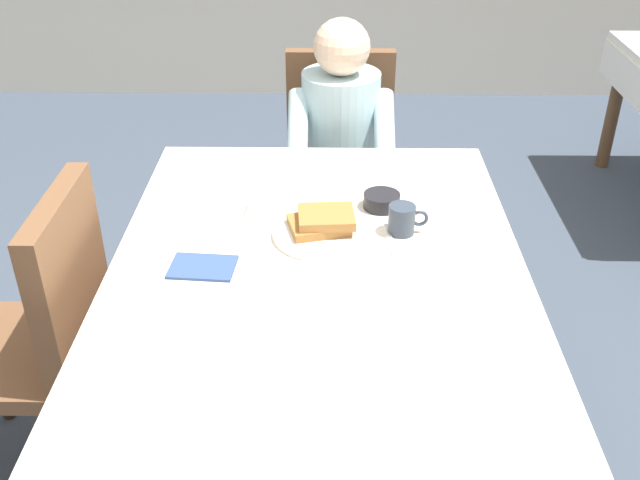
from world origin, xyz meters
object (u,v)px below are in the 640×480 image
object	(u,v)px
spoon_near_edge	(327,301)
fork_left_of_plate	(254,238)
chair_left_side	(44,325)
plate_breakfast	(322,233)
chair_diner	(340,153)
bowl_butter	(382,201)
diner_person	(340,137)
cup_coffee	(402,219)
breakfast_stack	(322,221)
dining_table_main	(318,293)
syrup_pitcher	(252,209)
knife_right_of_plate	(390,239)

from	to	relation	value
spoon_near_edge	fork_left_of_plate	bearing A→B (deg)	133.13
chair_left_side	plate_breakfast	world-z (taller)	chair_left_side
chair_diner	bowl_butter	distance (m)	0.89
diner_person	cup_coffee	xyz separation A→B (m)	(0.16, -0.84, 0.11)
bowl_butter	breakfast_stack	bearing A→B (deg)	-138.40
dining_table_main	spoon_near_edge	distance (m)	0.19
chair_diner	spoon_near_edge	world-z (taller)	chair_diner
chair_left_side	fork_left_of_plate	bearing A→B (deg)	-77.66
spoon_near_edge	chair_left_side	bearing A→B (deg)	176.56
fork_left_of_plate	bowl_butter	bearing A→B (deg)	-55.83
syrup_pitcher	chair_left_side	bearing A→B (deg)	-157.64
dining_table_main	spoon_near_edge	size ratio (longest dim) A/B	10.16
knife_right_of_plate	dining_table_main	bearing A→B (deg)	118.72
fork_left_of_plate	plate_breakfast	bearing A→B (deg)	-77.20
chair_left_side	fork_left_of_plate	size ratio (longest dim) A/B	5.17
plate_breakfast	knife_right_of_plate	size ratio (longest dim) A/B	1.40
spoon_near_edge	bowl_butter	bearing A→B (deg)	79.93
fork_left_of_plate	cup_coffee	bearing A→B (deg)	-77.39
chair_diner	syrup_pitcher	xyz separation A→B (m)	(-0.27, -0.93, 0.25)
diner_person	syrup_pitcher	size ratio (longest dim) A/B	14.00
diner_person	plate_breakfast	distance (m)	0.87
plate_breakfast	bowl_butter	distance (m)	0.25
diner_person	fork_left_of_plate	distance (m)	0.92
plate_breakfast	fork_left_of_plate	xyz separation A→B (m)	(-0.19, -0.02, -0.01)
cup_coffee	knife_right_of_plate	bearing A→B (deg)	-129.65
chair_left_side	syrup_pitcher	size ratio (longest dim) A/B	11.62
cup_coffee	spoon_near_edge	distance (m)	0.40
breakfast_stack	knife_right_of_plate	world-z (taller)	breakfast_stack
chair_diner	bowl_butter	bearing A→B (deg)	97.75
syrup_pitcher	breakfast_stack	bearing A→B (deg)	-19.94
chair_diner	chair_left_side	xyz separation A→B (m)	(-0.84, -1.17, 0.00)
spoon_near_edge	knife_right_of_plate	bearing A→B (deg)	67.65
chair_diner	bowl_butter	world-z (taller)	chair_diner
chair_left_side	knife_right_of_plate	xyz separation A→B (m)	(0.97, 0.13, 0.21)
dining_table_main	bowl_butter	distance (m)	0.39
cup_coffee	spoon_near_edge	bearing A→B (deg)	-121.93
syrup_pitcher	chair_diner	bearing A→B (deg)	74.11
fork_left_of_plate	spoon_near_edge	bearing A→B (deg)	-138.43
breakfast_stack	syrup_pitcher	world-z (taller)	syrup_pitcher
chair_left_side	knife_right_of_plate	bearing A→B (deg)	-82.42
fork_left_of_plate	diner_person	bearing A→B (deg)	-9.02
dining_table_main	chair_diner	bearing A→B (deg)	86.56
knife_right_of_plate	cup_coffee	bearing A→B (deg)	-43.81
dining_table_main	chair_left_side	world-z (taller)	chair_left_side
spoon_near_edge	diner_person	bearing A→B (deg)	96.13
chair_diner	syrup_pitcher	world-z (taller)	chair_diner
breakfast_stack	spoon_near_edge	xyz separation A→B (m)	(0.02, -0.33, -0.04)
chair_diner	syrup_pitcher	distance (m)	1.00
bowl_butter	fork_left_of_plate	xyz separation A→B (m)	(-0.37, -0.19, -0.02)
chair_diner	chair_left_side	size ratio (longest dim) A/B	1.00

